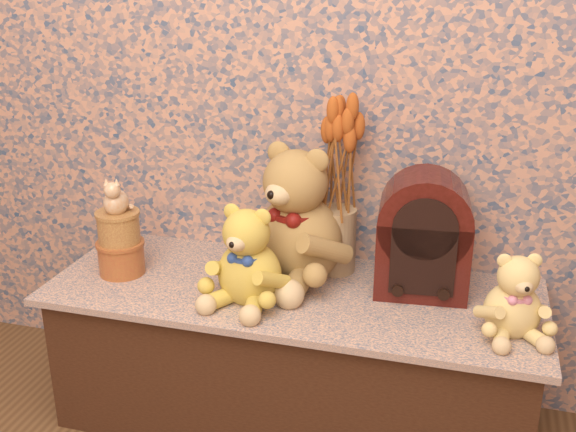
# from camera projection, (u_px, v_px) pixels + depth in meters

# --- Properties ---
(display_shelf) EXTENTS (1.40, 0.53, 0.44)m
(display_shelf) POSITION_uv_depth(u_px,v_px,m) (293.00, 355.00, 2.02)
(display_shelf) COLOR #354C6C
(display_shelf) RESTS_ON ground
(teddy_large) EXTENTS (0.47, 0.50, 0.43)m
(teddy_large) POSITION_uv_depth(u_px,v_px,m) (299.00, 207.00, 1.95)
(teddy_large) COLOR #AB7D42
(teddy_large) RESTS_ON display_shelf
(teddy_medium) EXTENTS (0.28, 0.32, 0.30)m
(teddy_medium) POSITION_uv_depth(u_px,v_px,m) (249.00, 250.00, 1.83)
(teddy_medium) COLOR gold
(teddy_medium) RESTS_ON display_shelf
(teddy_small) EXTENTS (0.24, 0.27, 0.23)m
(teddy_small) POSITION_uv_depth(u_px,v_px,m) (515.00, 290.00, 1.67)
(teddy_small) COLOR tan
(teddy_small) RESTS_ON display_shelf
(cathedral_radio) EXTENTS (0.27, 0.21, 0.35)m
(cathedral_radio) POSITION_uv_depth(u_px,v_px,m) (424.00, 233.00, 1.87)
(cathedral_radio) COLOR #3B100A
(cathedral_radio) RESTS_ON display_shelf
(ceramic_vase) EXTENTS (0.14, 0.14, 0.20)m
(ceramic_vase) POSITION_uv_depth(u_px,v_px,m) (336.00, 240.00, 2.02)
(ceramic_vase) COLOR tan
(ceramic_vase) RESTS_ON display_shelf
(dried_stalks) EXTENTS (0.22, 0.22, 0.37)m
(dried_stalks) POSITION_uv_depth(u_px,v_px,m) (339.00, 148.00, 1.92)
(dried_stalks) COLOR #B2501C
(dried_stalks) RESTS_ON ceramic_vase
(biscuit_tin_lower) EXTENTS (0.16, 0.16, 0.10)m
(biscuit_tin_lower) POSITION_uv_depth(u_px,v_px,m) (121.00, 258.00, 2.02)
(biscuit_tin_lower) COLOR #B37F34
(biscuit_tin_lower) RESTS_ON display_shelf
(biscuit_tin_upper) EXTENTS (0.14, 0.14, 0.09)m
(biscuit_tin_upper) POSITION_uv_depth(u_px,v_px,m) (119.00, 228.00, 1.99)
(biscuit_tin_upper) COLOR tan
(biscuit_tin_upper) RESTS_ON biscuit_tin_lower
(cat_figurine) EXTENTS (0.10, 0.11, 0.11)m
(cat_figurine) POSITION_uv_depth(u_px,v_px,m) (115.00, 194.00, 1.95)
(cat_figurine) COLOR silver
(cat_figurine) RESTS_ON biscuit_tin_upper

